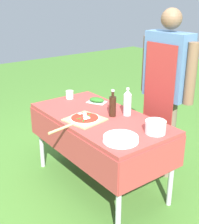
% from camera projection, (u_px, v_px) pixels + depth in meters
% --- Properties ---
extents(ground_plane, '(12.00, 12.00, 0.00)m').
position_uv_depth(ground_plane, '(100.00, 183.00, 3.13)').
color(ground_plane, '#477A2D').
extents(prep_table, '(1.41, 0.73, 0.73)m').
position_uv_depth(prep_table, '(100.00, 125.00, 2.90)').
color(prep_table, '#A83D38').
rests_on(prep_table, ground).
extents(person_cook, '(0.63, 0.21, 1.67)m').
position_uv_depth(person_cook, '(166.00, 82.00, 2.99)').
color(person_cook, '#70604C').
rests_on(person_cook, ground).
extents(pizza_on_peel, '(0.35, 0.57, 0.05)m').
position_uv_depth(pizza_on_peel, '(83.00, 119.00, 2.76)').
color(pizza_on_peel, tan).
rests_on(pizza_on_peel, prep_table).
extents(oil_bottle, '(0.06, 0.06, 0.25)m').
position_uv_depth(oil_bottle, '(113.00, 106.00, 2.83)').
color(oil_bottle, black).
rests_on(oil_bottle, prep_table).
extents(water_bottle, '(0.07, 0.07, 0.26)m').
position_uv_depth(water_bottle, '(127.00, 102.00, 2.85)').
color(water_bottle, silver).
rests_on(water_bottle, prep_table).
extents(herb_container, '(0.22, 0.20, 0.05)m').
position_uv_depth(herb_container, '(97.00, 100.00, 3.21)').
color(herb_container, silver).
rests_on(herb_container, prep_table).
extents(mixing_tub, '(0.17, 0.17, 0.10)m').
position_uv_depth(mixing_tub, '(155.00, 127.00, 2.51)').
color(mixing_tub, silver).
rests_on(mixing_tub, prep_table).
extents(plate_stack, '(0.28, 0.28, 0.04)m').
position_uv_depth(plate_stack, '(121.00, 139.00, 2.38)').
color(plate_stack, white).
rests_on(plate_stack, prep_table).
extents(sauce_jar, '(0.08, 0.08, 0.09)m').
position_uv_depth(sauce_jar, '(70.00, 95.00, 3.32)').
color(sauce_jar, silver).
rests_on(sauce_jar, prep_table).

